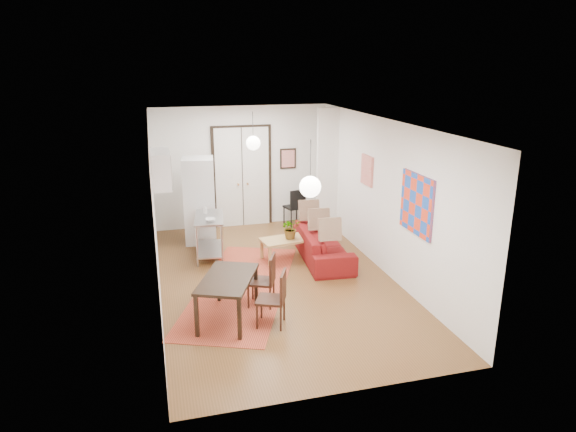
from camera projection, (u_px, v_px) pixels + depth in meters
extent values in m
plane|color=brown|center=(277.00, 280.00, 9.54)|extent=(7.00, 7.00, 0.00)
cube|color=silver|center=(275.00, 123.00, 8.69)|extent=(4.20, 7.00, 0.02)
cube|color=white|center=(242.00, 167.00, 12.35)|extent=(4.20, 0.02, 2.90)
cube|color=white|center=(348.00, 285.00, 5.88)|extent=(4.20, 0.02, 2.90)
cube|color=white|center=(154.00, 214.00, 8.59)|extent=(0.02, 7.00, 2.90)
cube|color=white|center=(385.00, 197.00, 9.63)|extent=(0.02, 7.00, 2.90)
cube|color=white|center=(242.00, 177.00, 12.38)|extent=(1.44, 0.06, 2.50)
cube|color=white|center=(327.00, 171.00, 11.93)|extent=(0.50, 0.10, 2.90)
cube|color=white|center=(161.00, 169.00, 9.89)|extent=(0.35, 1.00, 0.70)
cube|color=red|center=(417.00, 204.00, 8.41)|extent=(0.05, 1.00, 1.00)
cube|color=beige|center=(367.00, 170.00, 10.26)|extent=(0.05, 0.50, 0.60)
cube|color=red|center=(288.00, 159.00, 12.56)|extent=(0.40, 0.03, 0.50)
cube|color=#96643E|center=(152.00, 162.00, 10.30)|extent=(0.03, 0.44, 0.54)
sphere|color=white|center=(253.00, 143.00, 10.73)|extent=(0.30, 0.30, 0.30)
cylinder|color=black|center=(253.00, 124.00, 10.61)|extent=(0.01, 0.01, 0.50)
sphere|color=white|center=(310.00, 187.00, 7.03)|extent=(0.30, 0.30, 0.30)
cylinder|color=black|center=(311.00, 158.00, 6.91)|extent=(0.01, 0.01, 0.50)
cube|color=#B84A2E|center=(242.00, 287.00, 9.22)|extent=(2.90, 4.28, 0.01)
imported|color=maroon|center=(323.00, 245.00, 10.44)|extent=(2.20, 1.01, 0.62)
cube|color=tan|center=(286.00, 240.00, 10.41)|extent=(1.07, 0.70, 0.04)
cube|color=tan|center=(267.00, 256.00, 10.16)|extent=(0.06, 0.06, 0.40)
cube|color=tan|center=(310.00, 252.00, 10.38)|extent=(0.06, 0.06, 0.40)
cube|color=tan|center=(262.00, 248.00, 10.57)|extent=(0.06, 0.06, 0.40)
cube|color=tan|center=(304.00, 244.00, 10.79)|extent=(0.06, 0.06, 0.40)
imported|color=#3F6C30|center=(291.00, 228.00, 10.36)|extent=(0.39, 0.44, 0.43)
cube|color=#A2A4A6|center=(209.00, 218.00, 10.42)|extent=(0.71, 1.20, 0.04)
cube|color=#A2A4A6|center=(210.00, 249.00, 10.62)|extent=(0.66, 1.15, 0.03)
cylinder|color=#A2A4A6|center=(201.00, 247.00, 9.99)|extent=(0.04, 0.04, 0.85)
cylinder|color=#A2A4A6|center=(225.00, 245.00, 10.11)|extent=(0.04, 0.04, 0.85)
cylinder|color=#A2A4A6|center=(196.00, 230.00, 10.97)|extent=(0.04, 0.04, 0.85)
cylinder|color=#A2A4A6|center=(218.00, 228.00, 11.09)|extent=(0.04, 0.04, 0.85)
imported|color=silver|center=(211.00, 220.00, 10.13)|extent=(0.23, 0.23, 0.05)
imported|color=teal|center=(205.00, 209.00, 10.60)|extent=(0.09, 0.09, 0.18)
cube|color=silver|center=(199.00, 201.00, 11.29)|extent=(0.74, 0.74, 1.90)
cube|color=black|center=(228.00, 279.00, 7.90)|extent=(1.18, 1.47, 0.05)
cube|color=black|center=(212.00, 320.00, 7.37)|extent=(0.07, 0.07, 0.66)
cube|color=black|center=(256.00, 315.00, 7.53)|extent=(0.07, 0.07, 0.66)
cube|color=black|center=(204.00, 287.00, 8.47)|extent=(0.07, 0.07, 0.66)
cube|color=black|center=(242.00, 282.00, 8.63)|extent=(0.07, 0.07, 0.66)
cube|color=#341910|center=(261.00, 281.00, 8.45)|extent=(0.55, 0.54, 0.04)
cube|color=#341910|center=(258.00, 264.00, 8.55)|extent=(0.20, 0.39, 0.44)
cylinder|color=#341910|center=(253.00, 299.00, 8.30)|extent=(0.03, 0.03, 0.42)
cylinder|color=#341910|center=(274.00, 297.00, 8.38)|extent=(0.03, 0.03, 0.42)
cylinder|color=#341910|center=(249.00, 290.00, 8.63)|extent=(0.03, 0.03, 0.42)
cylinder|color=#341910|center=(269.00, 287.00, 8.72)|extent=(0.03, 0.03, 0.42)
cube|color=#341910|center=(271.00, 300.00, 7.80)|extent=(0.55, 0.54, 0.04)
cube|color=#341910|center=(268.00, 280.00, 7.91)|extent=(0.20, 0.39, 0.44)
cylinder|color=#341910|center=(262.00, 319.00, 7.65)|extent=(0.03, 0.03, 0.42)
cylinder|color=#341910|center=(285.00, 316.00, 7.74)|extent=(0.03, 0.03, 0.42)
cylinder|color=#341910|center=(257.00, 308.00, 7.99)|extent=(0.03, 0.03, 0.42)
cylinder|color=#341910|center=(279.00, 306.00, 8.07)|extent=(0.03, 0.03, 0.42)
cube|color=black|center=(294.00, 207.00, 12.62)|extent=(0.51, 0.51, 0.04)
cube|color=black|center=(292.00, 196.00, 12.72)|extent=(0.42, 0.14, 0.45)
cylinder|color=black|center=(289.00, 218.00, 12.47)|extent=(0.03, 0.03, 0.45)
cylinder|color=black|center=(303.00, 217.00, 12.56)|extent=(0.03, 0.03, 0.45)
cylinder|color=black|center=(285.00, 214.00, 12.80)|extent=(0.03, 0.03, 0.45)
cylinder|color=black|center=(299.00, 213.00, 12.89)|extent=(0.03, 0.03, 0.45)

